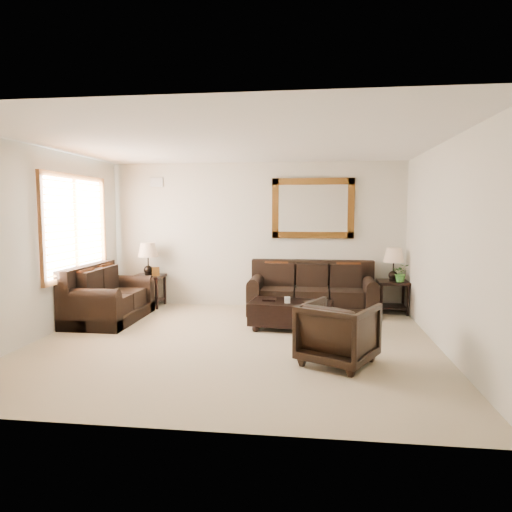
# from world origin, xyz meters

# --- Properties ---
(room) EXTENTS (5.51, 5.01, 2.71)m
(room) POSITION_xyz_m (0.00, 0.00, 1.35)
(room) COLOR gray
(room) RESTS_ON ground
(window) EXTENTS (0.07, 1.96, 1.66)m
(window) POSITION_xyz_m (-2.70, 0.90, 1.55)
(window) COLOR white
(window) RESTS_ON room
(mirror) EXTENTS (1.50, 0.06, 1.10)m
(mirror) POSITION_xyz_m (1.07, 2.47, 1.85)
(mirror) COLOR #472A0E
(mirror) RESTS_ON room
(air_vent) EXTENTS (0.25, 0.02, 0.18)m
(air_vent) POSITION_xyz_m (-1.90, 2.48, 2.35)
(air_vent) COLOR #999999
(air_vent) RESTS_ON room
(sofa) EXTENTS (2.22, 0.96, 0.91)m
(sofa) POSITION_xyz_m (1.07, 2.06, 0.33)
(sofa) COLOR black
(sofa) RESTS_ON room
(loveseat) EXTENTS (0.97, 1.63, 0.92)m
(loveseat) POSITION_xyz_m (-2.31, 1.05, 0.34)
(loveseat) COLOR black
(loveseat) RESTS_ON room
(end_table_left) EXTENTS (0.55, 0.55, 1.21)m
(end_table_left) POSITION_xyz_m (-1.99, 2.19, 0.79)
(end_table_left) COLOR black
(end_table_left) RESTS_ON room
(end_table_right) EXTENTS (0.53, 0.53, 1.16)m
(end_table_right) POSITION_xyz_m (2.49, 2.20, 0.76)
(end_table_right) COLOR black
(end_table_right) RESTS_ON room
(coffee_table) EXTENTS (1.31, 0.82, 0.52)m
(coffee_table) POSITION_xyz_m (0.75, 0.87, 0.26)
(coffee_table) COLOR black
(coffee_table) RESTS_ON room
(armchair) EXTENTS (1.04, 1.02, 0.81)m
(armchair) POSITION_xyz_m (1.38, -0.67, 0.40)
(armchair) COLOR black
(armchair) RESTS_ON floor
(potted_plant) EXTENTS (0.31, 0.34, 0.25)m
(potted_plant) POSITION_xyz_m (2.60, 2.10, 0.70)
(potted_plant) COLOR #24501B
(potted_plant) RESTS_ON end_table_right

